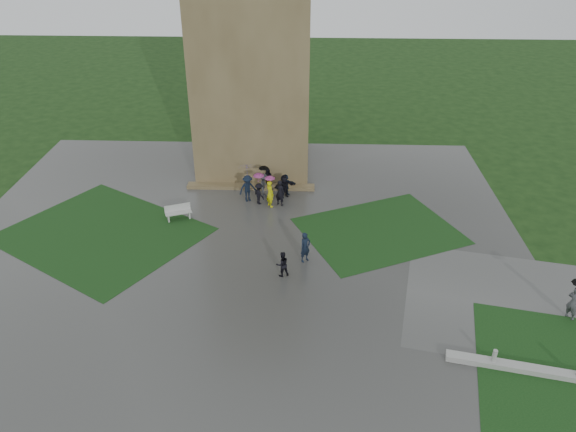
{
  "coord_description": "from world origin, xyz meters",
  "views": [
    {
      "loc": [
        3.97,
        -24.81,
        17.92
      ],
      "look_at": [
        2.86,
        4.58,
        1.2
      ],
      "focal_mm": 35.0,
      "sensor_mm": 36.0,
      "label": 1
    }
  ],
  "objects_px": {
    "pedestrian_mid": "(305,247)",
    "pedestrian_path": "(576,296)",
    "tower": "(253,45)",
    "bench": "(178,212)",
    "pedestrian_near": "(282,264)"
  },
  "relations": [
    {
      "from": "pedestrian_mid",
      "to": "tower",
      "type": "bearing_deg",
      "value": 66.15
    },
    {
      "from": "pedestrian_mid",
      "to": "pedestrian_path",
      "type": "bearing_deg",
      "value": -59.26
    },
    {
      "from": "tower",
      "to": "pedestrian_path",
      "type": "distance_m",
      "value": 25.8
    },
    {
      "from": "pedestrian_path",
      "to": "pedestrian_mid",
      "type": "bearing_deg",
      "value": 160.97
    },
    {
      "from": "tower",
      "to": "pedestrian_path",
      "type": "xyz_separation_m",
      "value": [
        16.92,
        -17.9,
        -7.68
      ]
    },
    {
      "from": "tower",
      "to": "pedestrian_near",
      "type": "relative_size",
      "value": 12.29
    },
    {
      "from": "pedestrian_mid",
      "to": "pedestrian_path",
      "type": "height_order",
      "value": "pedestrian_path"
    },
    {
      "from": "pedestrian_near",
      "to": "bench",
      "type": "bearing_deg",
      "value": -63.5
    },
    {
      "from": "pedestrian_mid",
      "to": "pedestrian_near",
      "type": "distance_m",
      "value": 1.91
    },
    {
      "from": "bench",
      "to": "pedestrian_path",
      "type": "height_order",
      "value": "pedestrian_path"
    },
    {
      "from": "bench",
      "to": "pedestrian_path",
      "type": "bearing_deg",
      "value": -44.59
    },
    {
      "from": "pedestrian_near",
      "to": "pedestrian_path",
      "type": "xyz_separation_m",
      "value": [
        14.2,
        -3.02,
        0.57
      ]
    },
    {
      "from": "bench",
      "to": "tower",
      "type": "bearing_deg",
      "value": 43.28
    },
    {
      "from": "tower",
      "to": "bench",
      "type": "height_order",
      "value": "tower"
    },
    {
      "from": "tower",
      "to": "bench",
      "type": "relative_size",
      "value": 10.43
    }
  ]
}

